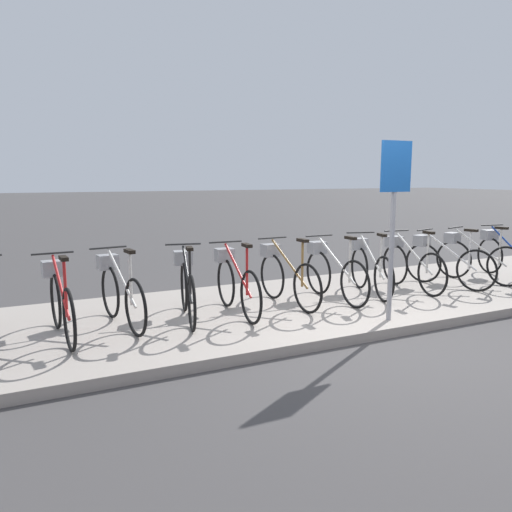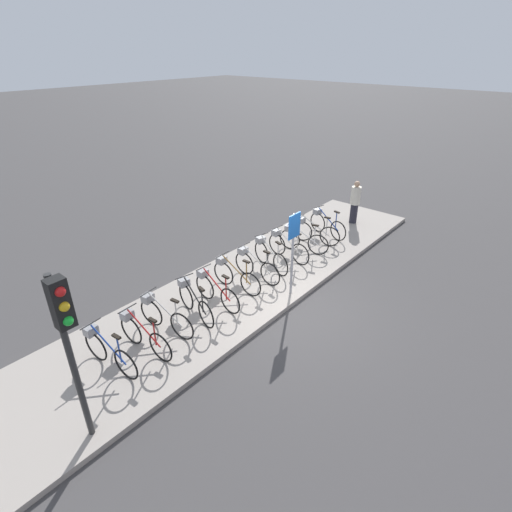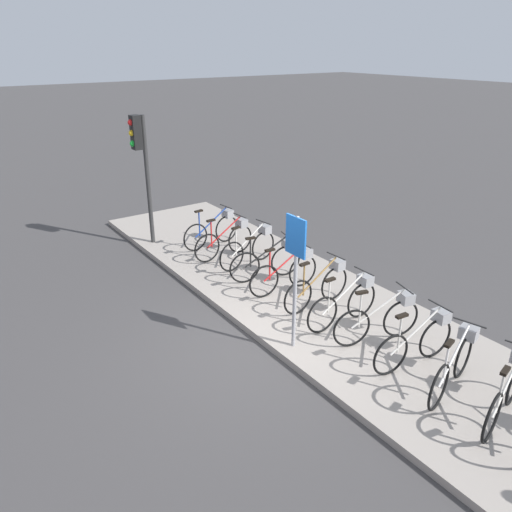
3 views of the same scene
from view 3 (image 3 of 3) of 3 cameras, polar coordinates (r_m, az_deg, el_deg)
name	(u,v)px [view 3 (image 3 of 3)]	position (r m, az deg, el deg)	size (l,w,h in m)	color
ground_plane	(262,345)	(8.39, 0.69, -10.15)	(120.00, 120.00, 0.00)	#423F3F
sidewalk	(331,315)	(9.21, 8.53, -6.71)	(14.48, 3.07, 0.12)	#9E9389
parked_bicycle_0	(214,228)	(11.92, -4.77, 3.19)	(0.46, 1.57, 0.97)	black
parked_bicycle_1	(227,238)	(11.27, -3.30, 2.04)	(0.46, 1.57, 0.97)	black
parked_bicycle_2	(251,246)	(10.83, -0.57, 1.18)	(0.46, 1.56, 0.97)	black
parked_bicycle_3	(270,259)	(10.17, 1.59, -0.34)	(0.51, 1.54, 0.97)	black
parked_bicycle_4	(288,270)	(9.69, 3.68, -1.63)	(0.46, 1.57, 0.97)	black
parked_bicycle_5	(321,284)	(9.20, 7.40, -3.19)	(0.46, 1.57, 0.97)	black
parked_bicycle_6	(347,301)	(8.70, 10.34, -5.05)	(0.46, 1.57, 0.97)	black
parked_bicycle_7	(382,317)	(8.33, 14.23, -6.77)	(0.57, 1.52, 0.97)	black
parked_bicycle_8	(419,339)	(7.91, 18.13, -9.00)	(0.46, 1.57, 0.97)	black
parked_bicycle_9	(455,362)	(7.56, 21.80, -11.20)	(0.56, 1.53, 0.97)	black
parked_bicycle_10	(508,389)	(7.31, 26.84, -13.43)	(0.54, 1.54, 0.97)	black
traffic_light	(141,153)	(11.82, -13.05, 11.40)	(0.24, 0.40, 3.03)	#2D2D2D
sign_post	(295,261)	(7.47, 4.53, -0.57)	(0.44, 0.07, 2.19)	#99999E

